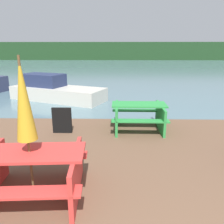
% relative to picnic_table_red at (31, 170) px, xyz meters
% --- Properties ---
extents(water, '(60.00, 50.00, 0.00)m').
position_rel_picnic_table_red_xyz_m(water, '(1.80, 29.17, -0.48)').
color(water, slate).
rests_on(water, ground_plane).
extents(far_treeline, '(80.00, 1.60, 4.00)m').
position_rel_picnic_table_red_xyz_m(far_treeline, '(1.80, 49.17, 1.53)').
color(far_treeline, '#1E3D1E').
rests_on(far_treeline, water).
extents(picnic_table_red, '(1.80, 1.49, 0.79)m').
position_rel_picnic_table_red_xyz_m(picnic_table_red, '(0.00, 0.00, 0.00)').
color(picnic_table_red, red).
rests_on(picnic_table_red, ground_plane).
extents(picnic_table_green, '(1.60, 1.40, 0.80)m').
position_rel_picnic_table_red_xyz_m(picnic_table_green, '(2.03, 3.17, -0.00)').
color(picnic_table_green, green).
rests_on(picnic_table_green, ground_plane).
extents(umbrella_gold, '(0.31, 0.31, 2.26)m').
position_rel_picnic_table_red_xyz_m(umbrella_gold, '(-0.00, 0.00, 1.15)').
color(umbrella_gold, brown).
rests_on(umbrella_gold, ground_plane).
extents(boat, '(4.83, 3.22, 1.21)m').
position_rel_picnic_table_red_xyz_m(boat, '(-1.62, 7.21, -0.03)').
color(boat, beige).
rests_on(boat, water).
extents(signboard, '(0.55, 0.08, 0.75)m').
position_rel_picnic_table_red_xyz_m(signboard, '(-0.20, 2.84, -0.10)').
color(signboard, black).
rests_on(signboard, ground_plane).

